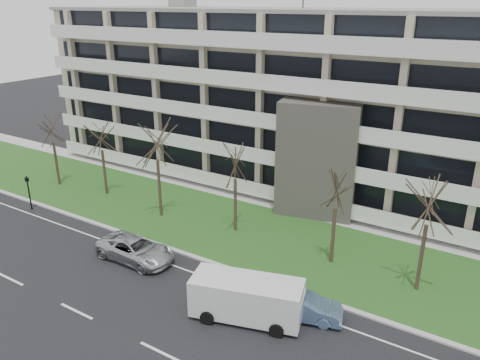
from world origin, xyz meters
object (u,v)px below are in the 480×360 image
Objects in this scene: silver_pickup at (135,249)px; blue_sedan at (302,306)px; white_van at (248,296)px; pedestrian_signal at (28,188)px.

blue_sedan is (11.78, 0.26, -0.05)m from silver_pickup.
pedestrian_signal is at bearing 157.26° from white_van.
blue_sedan is 1.48× the size of pedestrian_signal.
white_van reaches higher than blue_sedan.
white_van is (-2.44, -1.53, 0.66)m from blue_sedan.
white_van is at bearing -98.09° from silver_pickup.
silver_pickup is 1.27× the size of blue_sedan.
white_van reaches higher than silver_pickup.
silver_pickup is at bearing 74.94° from blue_sedan.
pedestrian_signal is (-22.14, 2.60, 0.48)m from white_van.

